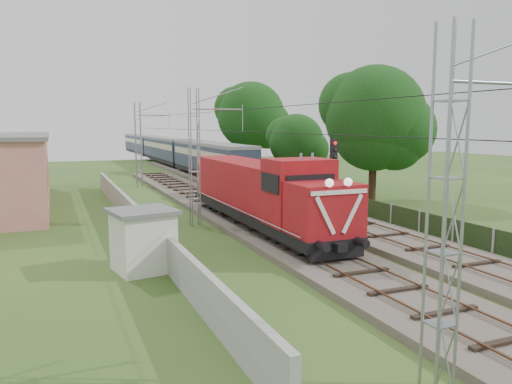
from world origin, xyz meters
name	(u,v)px	position (x,y,z in m)	size (l,w,h in m)	color
ground	(351,276)	(0.00, 0.00, 0.00)	(140.00, 140.00, 0.00)	#2A4D1D
track_main	(277,235)	(0.00, 7.00, 0.18)	(4.20, 70.00, 0.45)	#6B6054
track_side	(266,197)	(5.00, 20.00, 0.18)	(4.20, 80.00, 0.45)	#6B6054
catenary	(195,157)	(-2.95, 12.00, 4.05)	(3.31, 70.00, 8.00)	gray
boundary_wall	(135,217)	(-6.50, 12.00, 0.75)	(0.25, 40.00, 1.50)	#9E9E99
fence	(453,230)	(8.00, 3.00, 0.60)	(0.12, 32.00, 1.20)	black
locomotive	(261,192)	(0.00, 9.16, 2.19)	(2.91, 16.61, 4.22)	black
coach_rake	(166,148)	(5.00, 57.04, 2.45)	(2.93, 65.34, 3.39)	black
signal_post	(333,169)	(3.26, 6.97, 3.57)	(0.57, 0.45, 5.20)	black
relay_hut	(143,240)	(-7.40, 3.92, 1.28)	(2.86, 2.86, 2.54)	silver
tree_a	(375,130)	(12.42, 16.12, 5.51)	(6.82, 6.49, 8.84)	#332015
tree_b	(376,117)	(12.59, 16.25, 6.52)	(8.05, 7.67, 10.44)	#332015
tree_c	(297,142)	(10.44, 25.38, 4.31)	(5.33, 5.08, 6.91)	#332015
tree_d	(252,116)	(11.84, 40.08, 6.88)	(8.50, 8.10, 11.02)	#332015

